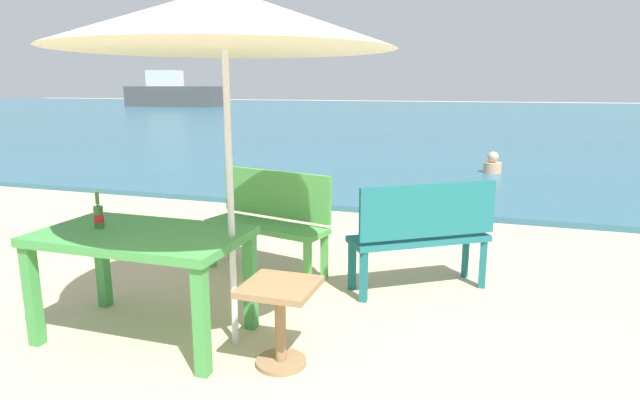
{
  "coord_description": "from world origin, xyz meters",
  "views": [
    {
      "loc": [
        0.99,
        -1.96,
        1.73
      ],
      "look_at": [
        -0.61,
        3.0,
        0.6
      ],
      "focal_mm": 29.78,
      "sensor_mm": 36.0,
      "label": 1
    }
  ],
  "objects_px": {
    "beer_bottle_amber": "(99,215)",
    "patio_umbrella": "(224,19)",
    "side_table_wood": "(280,312)",
    "bench_teal_center": "(423,230)",
    "boat_sailboat": "(172,94)",
    "swimmer_person": "(493,165)",
    "picnic_table_green": "(142,247)",
    "bench_green_left": "(270,215)"
  },
  "relations": [
    {
      "from": "swimmer_person",
      "to": "bench_teal_center",
      "type": "bearing_deg",
      "value": -94.97
    },
    {
      "from": "swimmer_person",
      "to": "side_table_wood",
      "type": "bearing_deg",
      "value": -98.94
    },
    {
      "from": "picnic_table_green",
      "to": "swimmer_person",
      "type": "height_order",
      "value": "picnic_table_green"
    },
    {
      "from": "picnic_table_green",
      "to": "side_table_wood",
      "type": "relative_size",
      "value": 2.59
    },
    {
      "from": "side_table_wood",
      "to": "boat_sailboat",
      "type": "bearing_deg",
      "value": 124.03
    },
    {
      "from": "patio_umbrella",
      "to": "swimmer_person",
      "type": "distance_m",
      "value": 8.03
    },
    {
      "from": "bench_teal_center",
      "to": "boat_sailboat",
      "type": "xyz_separation_m",
      "value": [
        -23.97,
        32.99,
        0.55
      ]
    },
    {
      "from": "beer_bottle_amber",
      "to": "patio_umbrella",
      "type": "distance_m",
      "value": 1.59
    },
    {
      "from": "patio_umbrella",
      "to": "side_table_wood",
      "type": "height_order",
      "value": "patio_umbrella"
    },
    {
      "from": "beer_bottle_amber",
      "to": "swimmer_person",
      "type": "xyz_separation_m",
      "value": [
        2.6,
        7.73,
        -0.61
      ]
    },
    {
      "from": "beer_bottle_amber",
      "to": "side_table_wood",
      "type": "height_order",
      "value": "beer_bottle_amber"
    },
    {
      "from": "patio_umbrella",
      "to": "boat_sailboat",
      "type": "relative_size",
      "value": 0.3
    },
    {
      "from": "patio_umbrella",
      "to": "swimmer_person",
      "type": "relative_size",
      "value": 5.61
    },
    {
      "from": "beer_bottle_amber",
      "to": "bench_green_left",
      "type": "distance_m",
      "value": 1.67
    },
    {
      "from": "swimmer_person",
      "to": "boat_sailboat",
      "type": "xyz_separation_m",
      "value": [
        -24.52,
        26.68,
        0.86
      ]
    },
    {
      "from": "picnic_table_green",
      "to": "beer_bottle_amber",
      "type": "xyz_separation_m",
      "value": [
        -0.33,
        -0.01,
        0.2
      ]
    },
    {
      "from": "picnic_table_green",
      "to": "swimmer_person",
      "type": "xyz_separation_m",
      "value": [
        2.27,
        7.73,
        -0.41
      ]
    },
    {
      "from": "side_table_wood",
      "to": "bench_green_left",
      "type": "xyz_separation_m",
      "value": [
        -0.74,
        1.59,
        0.19
      ]
    },
    {
      "from": "patio_umbrella",
      "to": "boat_sailboat",
      "type": "height_order",
      "value": "boat_sailboat"
    },
    {
      "from": "side_table_wood",
      "to": "bench_green_left",
      "type": "height_order",
      "value": "bench_green_left"
    },
    {
      "from": "beer_bottle_amber",
      "to": "patio_umbrella",
      "type": "xyz_separation_m",
      "value": [
        0.96,
        0.1,
        1.26
      ]
    },
    {
      "from": "bench_teal_center",
      "to": "boat_sailboat",
      "type": "distance_m",
      "value": 40.78
    },
    {
      "from": "beer_bottle_amber",
      "to": "bench_teal_center",
      "type": "bearing_deg",
      "value": 34.89
    },
    {
      "from": "beer_bottle_amber",
      "to": "patio_umbrella",
      "type": "bearing_deg",
      "value": 6.21
    },
    {
      "from": "bench_green_left",
      "to": "bench_teal_center",
      "type": "bearing_deg",
      "value": -3.5
    },
    {
      "from": "bench_green_left",
      "to": "boat_sailboat",
      "type": "height_order",
      "value": "boat_sailboat"
    },
    {
      "from": "bench_teal_center",
      "to": "bench_green_left",
      "type": "xyz_separation_m",
      "value": [
        -1.42,
        0.09,
        0.0
      ]
    },
    {
      "from": "bench_green_left",
      "to": "side_table_wood",
      "type": "bearing_deg",
      "value": -64.92
    },
    {
      "from": "beer_bottle_amber",
      "to": "patio_umbrella",
      "type": "relative_size",
      "value": 0.12
    },
    {
      "from": "picnic_table_green",
      "to": "patio_umbrella",
      "type": "height_order",
      "value": "patio_umbrella"
    },
    {
      "from": "beer_bottle_amber",
      "to": "bench_teal_center",
      "type": "distance_m",
      "value": 2.52
    },
    {
      "from": "bench_green_left",
      "to": "beer_bottle_amber",
      "type": "bearing_deg",
      "value": -112.46
    },
    {
      "from": "beer_bottle_amber",
      "to": "bench_green_left",
      "type": "relative_size",
      "value": 0.21
    },
    {
      "from": "beer_bottle_amber",
      "to": "swimmer_person",
      "type": "bearing_deg",
      "value": 71.42
    },
    {
      "from": "patio_umbrella",
      "to": "bench_green_left",
      "type": "bearing_deg",
      "value": 103.39
    },
    {
      "from": "bench_teal_center",
      "to": "swimmer_person",
      "type": "relative_size",
      "value": 2.92
    },
    {
      "from": "picnic_table_green",
      "to": "beer_bottle_amber",
      "type": "relative_size",
      "value": 5.28
    },
    {
      "from": "bench_teal_center",
      "to": "swimmer_person",
      "type": "xyz_separation_m",
      "value": [
        0.55,
        6.3,
        -0.3
      ]
    },
    {
      "from": "beer_bottle_amber",
      "to": "boat_sailboat",
      "type": "relative_size",
      "value": 0.03
    },
    {
      "from": "beer_bottle_amber",
      "to": "swimmer_person",
      "type": "distance_m",
      "value": 8.18
    },
    {
      "from": "picnic_table_green",
      "to": "bench_green_left",
      "type": "xyz_separation_m",
      "value": [
        0.3,
        1.51,
        -0.11
      ]
    },
    {
      "from": "boat_sailboat",
      "to": "picnic_table_green",
      "type": "bearing_deg",
      "value": -57.11
    }
  ]
}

